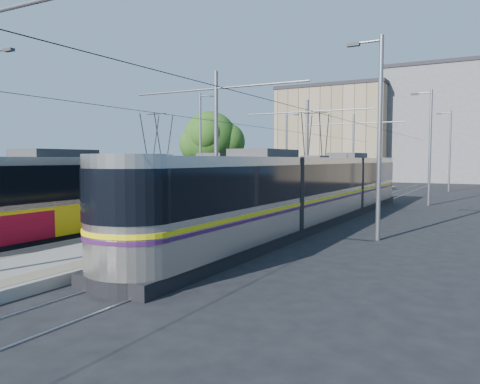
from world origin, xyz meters
The scene contains 13 objects.
ground centered at (0.00, 0.00, 0.00)m, with size 160.00×160.00×0.00m, color black.
platform centered at (0.00, 17.00, 0.15)m, with size 4.00×50.00×0.30m, color gray.
tactile_strip_left centered at (-1.45, 17.00, 0.30)m, with size 0.70×50.00×0.01m, color gray.
tactile_strip_right centered at (1.45, 17.00, 0.30)m, with size 0.70×50.00×0.01m, color gray.
rails centered at (0.00, 17.00, 0.02)m, with size 8.71×70.00×0.03m.
tram_left centered at (-3.60, 8.13, 1.71)m, with size 2.43×31.37×5.50m.
tram_right centered at (3.60, 11.54, 1.86)m, with size 2.43×29.08×5.50m.
catenary centered at (0.00, 14.15, 4.52)m, with size 9.20×70.00×7.00m.
street_lamps centered at (0.00, 21.00, 4.18)m, with size 15.18×38.22×8.00m.
shelter centered at (-0.14, 12.12, 1.58)m, with size 0.68×1.11×2.45m.
tree centered at (-9.42, 23.03, 4.90)m, with size 4.99×4.61×7.25m.
building_left centered at (-10.00, 60.00, 7.07)m, with size 16.32×12.24×14.13m.
building_centre centered at (6.00, 64.00, 8.21)m, with size 18.36×14.28×16.40m.
Camera 1 is at (11.52, -10.74, 3.21)m, focal length 35.00 mm.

